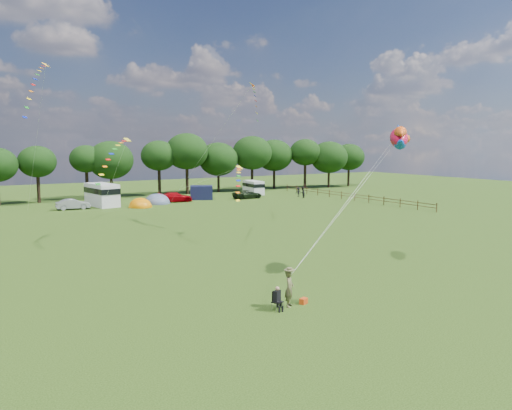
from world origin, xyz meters
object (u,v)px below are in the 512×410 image
camp_chair (277,296)px  fish_kite (399,138)px  kite_flyer (289,288)px  walker_a (303,193)px  campervan_c (102,194)px  campervan_d (253,187)px  car_c (175,197)px  walker_b (298,192)px  tent_greyblue (157,203)px  car_d (247,194)px  tent_orange (140,207)px  car_b (73,204)px

camp_chair → fish_kite: size_ratio=0.39×
kite_flyer → walker_a: size_ratio=1.11×
campervan_c → campervan_d: bearing=-92.1°
fish_kite → car_c: bearing=38.5°
campervan_c → kite_flyer: bearing=168.8°
kite_flyer → walker_a: bearing=7.4°
camp_chair → walker_b: bearing=30.8°
tent_greyblue → kite_flyer: size_ratio=2.15×
car_c → walker_b: 20.13m
kite_flyer → camp_chair: 0.91m
campervan_d → tent_greyblue: 18.91m
campervan_c → camp_chair: 48.58m
car_d → walker_b: size_ratio=3.14×
tent_greyblue → fish_kite: bearing=-88.8°
car_d → camp_chair: car_d is taller
tent_orange → car_d: bearing=6.6°
campervan_c → walker_a: 30.15m
tent_greyblue → kite_flyer: 48.19m
car_d → tent_greyblue: size_ratio=1.13×
car_b → campervan_c: size_ratio=0.59×
car_b → walker_a: size_ratio=2.23×
car_d → walker_a: walker_a is taller
car_d → campervan_d: (3.95, 4.91, 0.59)m
car_b → tent_orange: size_ratio=1.13×
campervan_d → walker_a: 9.71m
fish_kite → walker_a: size_ratio=1.84×
tent_orange → fish_kite: 42.91m
car_b → walker_b: size_ratio=2.61×
walker_b → camp_chair: bearing=59.8°
car_b → campervan_d: 30.44m
tent_greyblue → fish_kite: 45.44m
walker_b → car_d: bearing=-6.0°
campervan_d → fish_kite: size_ratio=1.50×
tent_orange → walker_b: walker_b is taller
car_b → tent_orange: (8.29, -2.08, -0.67)m
campervan_c → tent_greyblue: size_ratio=1.59×
car_d → kite_flyer: kite_flyer is taller
tent_orange → campervan_d: bearing=17.8°
tent_orange → tent_greyblue: 4.36m
tent_orange → kite_flyer: size_ratio=1.79×
kite_flyer → fish_kite: (10.46, 2.67, 7.89)m
car_b → walker_b: walker_b is taller
campervan_c → kite_flyer: campervan_c is taller
campervan_d → camp_chair: (-28.76, -51.54, -0.49)m
walker_a → walker_b: (0.76, 2.21, -0.13)m
car_c → tent_orange: (-6.29, -3.19, -0.70)m
car_c → fish_kite: size_ratio=1.49×
kite_flyer → walker_b: kite_flyer is taller
car_d → tent_orange: 17.92m
campervan_c → camp_chair: campervan_c is taller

